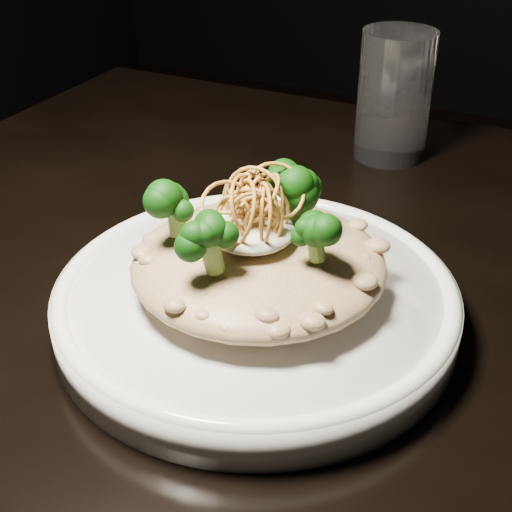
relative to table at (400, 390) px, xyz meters
The scene contains 7 objects.
table is the anchor object (origin of this frame).
plate 0.15m from the table, 146.76° to the right, with size 0.29×0.29×0.03m, color white.
risotto 0.18m from the table, 146.65° to the right, with size 0.18×0.18×0.04m, color brown.
broccoli 0.22m from the table, 145.98° to the right, with size 0.13×0.13×0.05m, color black, non-canonical shape.
cheese 0.20m from the table, 145.16° to the right, with size 0.06×0.06×0.02m, color silver.
shallots 0.22m from the table, 145.02° to the right, with size 0.06×0.06×0.04m, color olive, non-canonical shape.
drinking_glass 0.32m from the table, 110.48° to the left, with size 0.08×0.08×0.13m, color white.
Camera 1 is at (0.08, -0.44, 1.07)m, focal length 50.00 mm.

